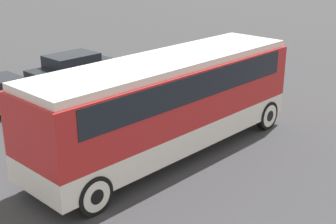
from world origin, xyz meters
name	(u,v)px	position (x,y,z in m)	size (l,w,h in m)	color
ground_plane	(168,153)	(0.00, 0.00, 0.00)	(120.00, 120.00, 0.00)	#38383A
tour_bus	(170,97)	(0.10, 0.00, 1.92)	(9.87, 2.59, 3.19)	silver
parked_car_near	(75,69)	(2.76, 8.91, 0.72)	(4.57, 1.90, 1.47)	black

